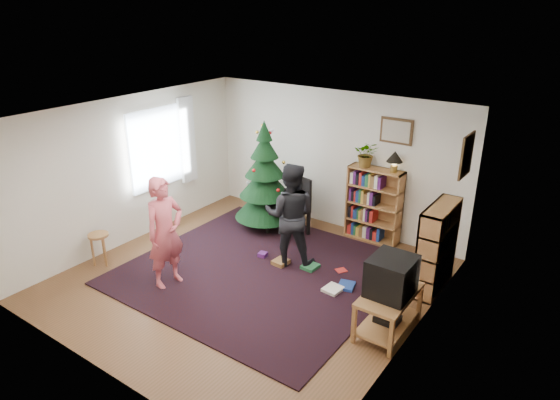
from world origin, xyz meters
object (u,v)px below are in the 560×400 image
Objects in this scene: person_standing at (165,233)px; potted_plant at (367,154)px; picture_back at (396,131)px; picture_right at (467,156)px; crt_tv at (391,276)px; table_lamp at (395,158)px; person_by_chair at (290,215)px; christmas_tree at (265,184)px; stool at (99,241)px; armchair at (292,203)px; bookshelf_right at (437,247)px; bookshelf_back at (374,204)px; tv_stand at (388,308)px.

potted_plant is at bearing -20.67° from person_standing.
picture_back reaches higher than person_standing.
picture_back is 1.51m from picture_right.
crt_tv is at bearing -98.65° from picture_right.
picture_right reaches higher than person_standing.
table_lamp is at bearing -63.70° from picture_back.
picture_back is 1.54× the size of table_lamp.
person_by_chair is at bearing -118.89° from picture_back.
table_lamp reaches higher than crt_tv.
christmas_tree is 1.44m from person_by_chair.
christmas_tree is 3.79× the size of stool.
crt_tv reaches higher than stool.
person_standing is at bearing -122.29° from picture_back.
potted_plant is 0.50m from table_lamp.
armchair is (-1.53, -0.73, -1.38)m from picture_back.
person_by_chair is at bearing 105.64° from bookshelf_right.
picture_back is 2.89m from crt_tv.
bookshelf_back is at bearing 20.00° from christmas_tree.
tv_stand is 0.93× the size of armchair.
picture_right is 1.34m from bookshelf_right.
person_standing is (1.31, 0.22, 0.42)m from stool.
bookshelf_right is 0.78× the size of person_by_chair.
bookshelf_right is at bearing 27.44° from stool.
bookshelf_back is 1.70m from person_by_chair.
person_by_chair is 1.96m from table_lamp.
person_standing is at bearing -124.27° from table_lamp.
picture_right is 0.36× the size of person_standing.
armchair is 2.94× the size of table_lamp.
picture_back is 1.04× the size of stool.
bookshelf_back is 3.58m from person_standing.
bookshelf_back is 2.32× the size of crt_tv.
picture_back is at bearing 151.31° from picture_right.
christmas_tree is 5.61× the size of table_lamp.
bookshelf_right is at bearing 84.86° from tv_stand.
picture_back is 0.44m from table_lamp.
person_by_chair is (1.11, 1.55, 0.00)m from person_standing.
bookshelf_right is at bearing -30.31° from potted_plant.
person_by_chair is at bearing -42.74° from armchair.
table_lamp is at bearing -148.11° from person_by_chair.
picture_right reaches higher than table_lamp.
person_standing is 3.55m from potted_plant.
person_standing reaches higher than table_lamp.
picture_right is at bearing -25.12° from table_lamp.
bookshelf_right is at bearing -49.69° from person_standing.
christmas_tree reaches higher than crt_tv.
armchair is at bearing 7.46° from christmas_tree.
crt_tv is (1.07, -2.42, -1.16)m from picture_back.
stool is 0.32× the size of person_standing.
picture_right reaches higher than bookshelf_back.
christmas_tree is 3.57m from tv_stand.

